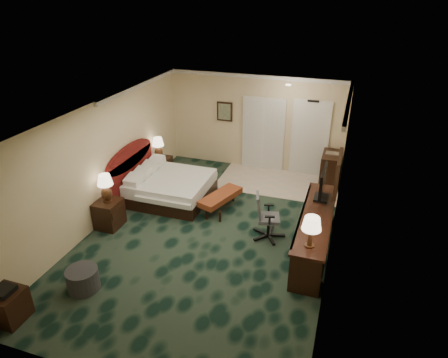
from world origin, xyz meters
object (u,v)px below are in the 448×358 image
(nightstand_near, at_px, (109,214))
(lamp_far, at_px, (158,148))
(ottoman, at_px, (83,279))
(bed, at_px, (171,188))
(nightstand_far, at_px, (162,168))
(desk_chair, at_px, (269,216))
(bed_bench, at_px, (220,202))
(tv, at_px, (323,184))
(desk, at_px, (314,233))
(minibar, at_px, (330,170))
(lamp_near, at_px, (106,188))
(side_table, at_px, (8,306))

(nightstand_near, relative_size, lamp_far, 1.04)
(nightstand_near, height_order, ottoman, nightstand_near)
(bed, xyz_separation_m, nightstand_far, (-0.77, 1.03, -0.00))
(desk_chair, bearing_deg, nightstand_near, 176.70)
(bed_bench, height_order, tv, tv)
(desk, xyz_separation_m, minibar, (0.04, 3.07, 0.04))
(desk, relative_size, minibar, 3.13)
(lamp_near, height_order, side_table, lamp_near)
(lamp_near, relative_size, minibar, 0.69)
(nightstand_near, height_order, desk_chair, desk_chair)
(lamp_far, height_order, desk, lamp_far)
(tv, bearing_deg, bed, 175.65)
(side_table, bearing_deg, ottoman, 55.33)
(ottoman, height_order, minibar, minibar)
(lamp_far, xyz_separation_m, minibar, (4.50, 1.01, -0.43))
(bed, xyz_separation_m, side_table, (-0.75, -4.48, -0.02))
(bed_bench, distance_m, side_table, 4.83)
(bed, relative_size, minibar, 2.05)
(lamp_far, bearing_deg, lamp_near, -88.96)
(bed_bench, relative_size, ottoman, 2.18)
(nightstand_near, xyz_separation_m, desk_chair, (3.44, 0.70, 0.19))
(tv, bearing_deg, side_table, -135.74)
(ottoman, relative_size, desk_chair, 0.56)
(bed, height_order, lamp_near, lamp_near)
(nightstand_near, height_order, tv, tv)
(desk, distance_m, minibar, 3.07)
(bed, xyz_separation_m, desk_chair, (2.68, -0.89, 0.21))
(lamp_far, relative_size, bed_bench, 0.49)
(side_table, bearing_deg, minibar, 55.68)
(side_table, distance_m, minibar, 7.86)
(side_table, bearing_deg, tv, 43.22)
(nightstand_far, bearing_deg, desk_chair, -29.03)
(nightstand_near, xyz_separation_m, lamp_near, (-0.01, 0.03, 0.63))
(desk_chair, xyz_separation_m, minibar, (1.01, 2.90, -0.05))
(ottoman, relative_size, minibar, 0.62)
(lamp_near, xyz_separation_m, tv, (4.42, 1.21, 0.22))
(nightstand_near, height_order, lamp_near, lamp_near)
(bed, bearing_deg, minibar, 28.58)
(nightstand_near, relative_size, desk_chair, 0.62)
(desk, relative_size, desk_chair, 2.80)
(ottoman, xyz_separation_m, side_table, (-0.68, -0.98, 0.07))
(bed_bench, relative_size, minibar, 1.36)
(desk_chair, bearing_deg, nightstand_far, 136.21)
(nightstand_near, relative_size, desk, 0.22)
(minibar, bearing_deg, desk, -90.68)
(side_table, relative_size, minibar, 0.60)
(bed_bench, relative_size, desk_chair, 1.22)
(bed_bench, bearing_deg, bed, -166.34)
(ottoman, height_order, desk_chair, desk_chair)
(minibar, bearing_deg, side_table, -124.32)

